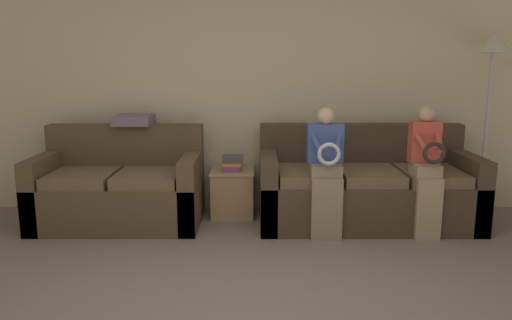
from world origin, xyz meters
name	(u,v)px	position (x,y,z in m)	size (l,w,h in m)	color
wall_back	(250,93)	(0.00, 2.89, 1.27)	(7.39, 0.06, 2.55)	beige
couch_main	(363,189)	(1.15, 2.33, 0.35)	(2.13, 0.96, 0.97)	#473828
couch_side	(118,190)	(-1.33, 2.30, 0.34)	(1.62, 0.90, 0.97)	brown
child_left_seated	(324,167)	(0.69, 1.92, 0.66)	(0.34, 0.37, 1.20)	gray
child_right_seated	(424,165)	(1.61, 1.92, 0.67)	(0.28, 0.37, 1.22)	tan
side_shelf	(231,192)	(-0.21, 2.58, 0.25)	(0.46, 0.51, 0.49)	tan
book_stack	(230,163)	(-0.21, 2.58, 0.56)	(0.22, 0.27, 0.15)	#7A4284
floor_lamp	(490,58)	(2.42, 2.53, 1.65)	(0.37, 0.37, 1.90)	#2D2B28
throw_pillow	(132,120)	(-1.24, 2.61, 1.02)	(0.38, 0.38, 0.10)	slate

